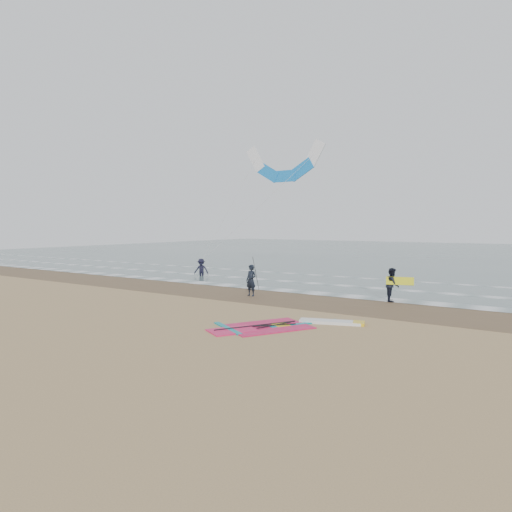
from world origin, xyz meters
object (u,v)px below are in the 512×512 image
Objects in this scene: person_wading at (201,265)px; surf_kite at (284,166)px; person_walking at (392,285)px; windsurf_rig at (285,326)px; person_standing at (251,280)px.

surf_kite reaches higher than person_wading.
person_wading is at bearing -142.56° from surf_kite.
person_walking is 0.19× the size of surf_kite.
person_standing reaches higher than windsurf_rig.
person_walking is at bearing -37.67° from person_wading.
person_wading is at bearing 58.82° from person_walking.
surf_kite reaches higher than windsurf_rig.
person_walking is 14.42m from surf_kite.
surf_kite is (-3.43, 9.50, 7.25)m from person_standing.
person_walking reaches higher than windsurf_rig.
surf_kite is at bearing 12.47° from person_wading.
person_standing is 1.01× the size of person_walking.
windsurf_rig is at bearing -41.03° from person_standing.
person_walking is at bearing 77.54° from windsurf_rig.
person_standing reaches higher than person_walking.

